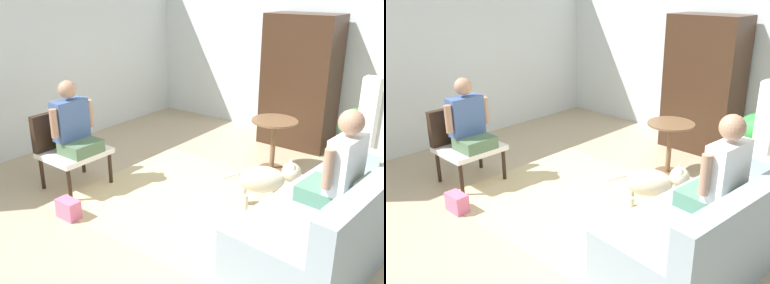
# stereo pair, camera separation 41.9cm
# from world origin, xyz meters

# --- Properties ---
(ground_plane) EXTENTS (6.97, 6.97, 0.00)m
(ground_plane) POSITION_xyz_m (0.00, 0.00, 0.00)
(ground_plane) COLOR tan
(back_wall) EXTENTS (6.41, 0.12, 2.59)m
(back_wall) POSITION_xyz_m (0.00, 2.76, 1.29)
(back_wall) COLOR silver
(back_wall) RESTS_ON ground
(left_wall) EXTENTS (0.12, 5.99, 2.59)m
(left_wall) POSITION_xyz_m (-2.97, 0.30, 1.29)
(left_wall) COLOR silver
(left_wall) RESTS_ON ground
(area_rug) EXTENTS (3.05, 2.09, 0.01)m
(area_rug) POSITION_xyz_m (0.06, 0.02, 0.00)
(area_rug) COLOR #C6B284
(area_rug) RESTS_ON ground
(couch) EXTENTS (1.09, 2.10, 0.83)m
(couch) POSITION_xyz_m (1.27, 0.09, 0.30)
(couch) COLOR #8EA0AD
(couch) RESTS_ON ground
(armchair) EXTENTS (0.60, 0.68, 0.86)m
(armchair) POSITION_xyz_m (-1.68, -0.50, 0.51)
(armchair) COLOR black
(armchair) RESTS_ON ground
(person_on_couch) EXTENTS (0.46, 0.57, 0.84)m
(person_on_couch) POSITION_xyz_m (1.23, 0.06, 0.78)
(person_on_couch) COLOR #4D7D64
(person_on_armchair) EXTENTS (0.42, 0.56, 0.80)m
(person_on_armchair) POSITION_xyz_m (-1.53, -0.50, 0.75)
(person_on_armchair) COLOR #4C6A4B
(round_end_table) EXTENTS (0.56, 0.56, 0.66)m
(round_end_table) POSITION_xyz_m (0.02, 1.27, 0.44)
(round_end_table) COLOR brown
(round_end_table) RESTS_ON ground
(dog) EXTENTS (0.68, 0.53, 0.54)m
(dog) POSITION_xyz_m (0.43, 0.36, 0.33)
(dog) COLOR beige
(dog) RESTS_ON ground
(potted_plant) EXTENTS (0.42, 0.42, 0.83)m
(potted_plant) POSITION_xyz_m (0.84, 1.79, 0.52)
(potted_plant) COLOR #4C5156
(potted_plant) RESTS_ON ground
(column_lamp) EXTENTS (0.20, 0.20, 1.29)m
(column_lamp) POSITION_xyz_m (1.04, 1.46, 0.64)
(column_lamp) COLOR #4C4742
(column_lamp) RESTS_ON ground
(armoire_cabinet) EXTENTS (0.98, 0.56, 1.85)m
(armoire_cabinet) POSITION_xyz_m (-0.16, 2.35, 0.92)
(armoire_cabinet) COLOR #382316
(armoire_cabinet) RESTS_ON ground
(handbag) EXTENTS (0.24, 0.14, 0.19)m
(handbag) POSITION_xyz_m (-1.04, -1.02, 0.10)
(handbag) COLOR #D8668C
(handbag) RESTS_ON ground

